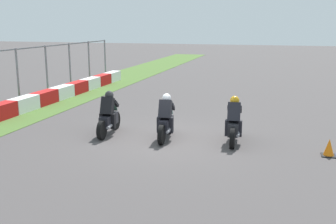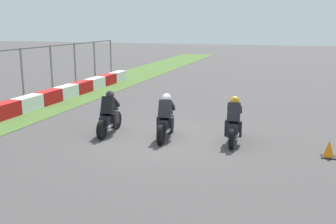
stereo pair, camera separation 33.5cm
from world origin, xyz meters
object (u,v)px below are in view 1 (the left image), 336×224
(rider_lane_b, at_px, (166,120))
(traffic_cone, at_px, (329,148))
(rider_lane_a, at_px, (234,123))
(rider_lane_c, at_px, (109,117))

(rider_lane_b, height_order, traffic_cone, rider_lane_b)
(rider_lane_b, xyz_separation_m, traffic_cone, (-0.45, -5.08, -0.39))
(traffic_cone, bearing_deg, rider_lane_a, 77.19)
(rider_lane_b, xyz_separation_m, rider_lane_c, (-0.02, 2.06, 0.00))
(rider_lane_a, distance_m, traffic_cone, 2.95)
(rider_lane_c, distance_m, traffic_cone, 7.16)
(rider_lane_c, bearing_deg, rider_lane_a, -91.07)
(rider_lane_a, distance_m, rider_lane_b, 2.24)
(rider_lane_a, height_order, rider_lane_b, same)
(rider_lane_b, height_order, rider_lane_c, same)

